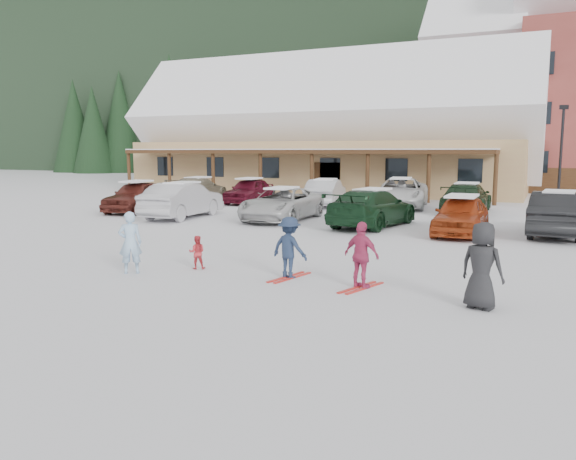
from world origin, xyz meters
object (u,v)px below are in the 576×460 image
at_px(bystander_dark, 482,266).
at_px(parked_car_3, 372,208).
at_px(toddler_red, 197,252).
at_px(parked_car_1, 183,200).
at_px(lamp_post, 561,147).
at_px(parked_car_9, 326,193).
at_px(parked_car_4, 461,215).
at_px(parked_car_2, 282,204).
at_px(parked_car_5, 558,214).
at_px(child_navy, 289,248).
at_px(parked_car_7, 198,189).
at_px(parked_car_8, 249,191).
at_px(adult_skier, 130,242).
at_px(day_lodge, 326,137).
at_px(parked_car_10, 401,193).
at_px(child_magenta, 362,255).
at_px(parked_car_11, 466,198).
at_px(parked_car_0, 137,196).

height_order(bystander_dark, parked_car_3, bystander_dark).
distance_m(toddler_red, parked_car_1, 11.19).
xyz_separation_m(lamp_post, parked_car_1, (-15.34, -15.91, -2.39)).
distance_m(toddler_red, parked_car_9, 16.68).
relative_size(parked_car_3, parked_car_4, 1.24).
bearing_deg(parked_car_2, parked_car_5, -1.44).
bearing_deg(parked_car_9, bystander_dark, 109.52).
bearing_deg(child_navy, bystander_dark, -178.75).
xyz_separation_m(parked_car_2, parked_car_7, (-8.74, 6.69, -0.01)).
bearing_deg(parked_car_8, parked_car_9, -0.01).
bearing_deg(adult_skier, lamp_post, -147.55).
relative_size(lamp_post, toddler_red, 6.54).
bearing_deg(toddler_red, parked_car_5, -158.59).
relative_size(day_lodge, toddler_red, 34.17).
distance_m(adult_skier, parked_car_10, 18.73).
relative_size(day_lodge, parked_car_7, 6.09).
bearing_deg(parked_car_4, parked_car_2, 171.75).
height_order(toddler_red, child_magenta, child_magenta).
distance_m(lamp_post, child_magenta, 25.52).
relative_size(parked_car_5, parked_car_9, 1.07).
xyz_separation_m(child_navy, parked_car_4, (2.69, 8.79, -0.03)).
relative_size(child_magenta, parked_car_4, 0.36).
distance_m(child_magenta, parked_car_3, 10.23).
xyz_separation_m(child_magenta, parked_car_3, (-2.65, 9.88, 0.01)).
bearing_deg(bystander_dark, child_magenta, 4.34).
height_order(bystander_dark, parked_car_5, bystander_dark).
distance_m(adult_skier, toddler_red, 1.65).
xyz_separation_m(child_magenta, parked_car_11, (0.07, 16.57, -0.02)).
bearing_deg(parked_car_5, parked_car_9, -25.96).
relative_size(lamp_post, parked_car_2, 1.11).
bearing_deg(parked_car_10, parked_car_2, -122.43).
relative_size(day_lodge, parked_car_8, 6.97).
bearing_deg(adult_skier, parked_car_7, -97.77).
relative_size(parked_car_1, parked_car_2, 0.95).
xyz_separation_m(day_lodge, child_magenta, (11.59, -28.11, -3.21)).
bearing_deg(bystander_dark, parked_car_9, -43.16).
bearing_deg(parked_car_3, parked_car_0, 6.45).
bearing_deg(toddler_red, parked_car_10, -122.04).
distance_m(day_lodge, parked_car_2, 18.81).
bearing_deg(parked_car_10, lamp_post, 35.82).
xyz_separation_m(day_lodge, parked_car_10, (8.20, -10.40, -3.17)).
bearing_deg(parked_car_1, adult_skier, 114.84).
relative_size(parked_car_2, parked_car_9, 1.14).
bearing_deg(child_navy, parked_car_1, -31.42).
bearing_deg(adult_skier, child_navy, 160.40).
bearing_deg(day_lodge, child_magenta, -67.60).
distance_m(bystander_dark, parked_car_7, 25.12).
xyz_separation_m(parked_car_7, parked_car_8, (3.73, -0.42, 0.02)).
bearing_deg(child_magenta, parked_car_10, -62.33).
bearing_deg(day_lodge, parked_car_2, -74.89).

